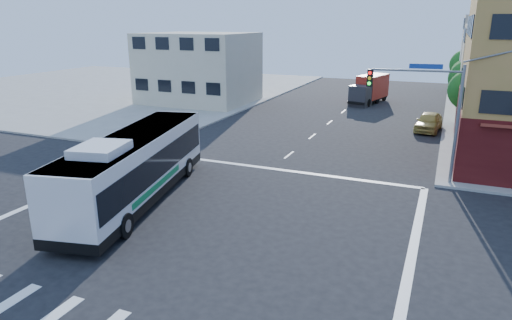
% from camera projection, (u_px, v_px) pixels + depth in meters
% --- Properties ---
extents(ground, '(120.00, 120.00, 0.00)m').
position_uv_depth(ground, '(200.00, 226.00, 21.56)').
color(ground, black).
rests_on(ground, ground).
extents(sidewalk_nw, '(50.00, 50.00, 0.15)m').
position_uv_depth(sidewalk_nw, '(108.00, 88.00, 65.39)').
color(sidewalk_nw, gray).
rests_on(sidewalk_nw, ground).
extents(building_west, '(12.06, 10.06, 8.00)m').
position_uv_depth(building_west, '(199.00, 68.00, 53.14)').
color(building_west, beige).
rests_on(building_west, ground).
extents(signal_mast_ne, '(7.91, 1.13, 8.07)m').
position_uv_depth(signal_mast_ne, '(428.00, 100.00, 26.09)').
color(signal_mast_ne, slate).
rests_on(signal_mast_ne, ground).
extents(street_tree_a, '(3.60, 3.60, 5.53)m').
position_uv_depth(street_tree_a, '(470.00, 88.00, 40.69)').
color(street_tree_a, '#3A2115').
rests_on(street_tree_a, ground).
extents(street_tree_b, '(3.80, 3.80, 5.79)m').
position_uv_depth(street_tree_b, '(469.00, 76.00, 47.69)').
color(street_tree_b, '#3A2115').
rests_on(street_tree_b, ground).
extents(street_tree_c, '(3.40, 3.40, 5.29)m').
position_uv_depth(street_tree_c, '(467.00, 72.00, 54.82)').
color(street_tree_c, '#3A2115').
rests_on(street_tree_c, ground).
extents(street_tree_d, '(4.00, 4.00, 6.03)m').
position_uv_depth(street_tree_d, '(466.00, 63.00, 61.75)').
color(street_tree_d, '#3A2115').
rests_on(street_tree_d, ground).
extents(transit_bus, '(5.70, 13.76, 3.99)m').
position_uv_depth(transit_bus, '(136.00, 166.00, 24.11)').
color(transit_bus, black).
rests_on(transit_bus, ground).
extents(box_truck, '(3.65, 7.44, 3.22)m').
position_uv_depth(box_truck, '(369.00, 90.00, 53.44)').
color(box_truck, '#2B2A2F').
rests_on(box_truck, ground).
extents(parked_car, '(2.42, 4.97, 1.63)m').
position_uv_depth(parked_car, '(429.00, 122.00, 40.04)').
color(parked_car, gold).
rests_on(parked_car, ground).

